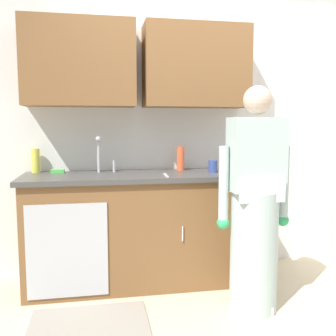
{
  "coord_description": "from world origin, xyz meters",
  "views": [
    {
      "loc": [
        -0.91,
        -2.49,
        1.35
      ],
      "look_at": [
        -0.35,
        0.55,
        1.0
      ],
      "focal_mm": 41.08,
      "sensor_mm": 36.0,
      "label": 1
    }
  ],
  "objects_px": {
    "bottle_dish_liquid": "(181,158)",
    "cup_by_sink": "(213,166)",
    "sink": "(104,176)",
    "bottle_water_short": "(239,155)",
    "bottle_water_tall": "(36,161)",
    "person_at_sink": "(255,216)",
    "sponge": "(58,171)",
    "knife_on_counter": "(166,175)"
  },
  "relations": [
    {
      "from": "knife_on_counter",
      "to": "sponge",
      "type": "height_order",
      "value": "sponge"
    },
    {
      "from": "bottle_water_short",
      "to": "bottle_dish_liquid",
      "type": "relative_size",
      "value": 1.21
    },
    {
      "from": "sink",
      "to": "bottle_water_short",
      "type": "distance_m",
      "value": 1.26
    },
    {
      "from": "bottle_water_tall",
      "to": "bottle_dish_liquid",
      "type": "height_order",
      "value": "bottle_dish_liquid"
    },
    {
      "from": "sink",
      "to": "bottle_water_short",
      "type": "relative_size",
      "value": 1.91
    },
    {
      "from": "bottle_water_tall",
      "to": "bottle_water_short",
      "type": "bearing_deg",
      "value": -2.14
    },
    {
      "from": "sink",
      "to": "knife_on_counter",
      "type": "xyz_separation_m",
      "value": [
        0.49,
        -0.16,
        0.02
      ]
    },
    {
      "from": "sink",
      "to": "person_at_sink",
      "type": "relative_size",
      "value": 0.31
    },
    {
      "from": "person_at_sink",
      "to": "cup_by_sink",
      "type": "distance_m",
      "value": 0.7
    },
    {
      "from": "person_at_sink",
      "to": "bottle_water_tall",
      "type": "distance_m",
      "value": 1.88
    },
    {
      "from": "bottle_dish_liquid",
      "to": "cup_by_sink",
      "type": "relative_size",
      "value": 2.06
    },
    {
      "from": "bottle_water_short",
      "to": "sponge",
      "type": "xyz_separation_m",
      "value": [
        -1.62,
        0.01,
        -0.12
      ]
    },
    {
      "from": "sink",
      "to": "knife_on_counter",
      "type": "distance_m",
      "value": 0.52
    },
    {
      "from": "knife_on_counter",
      "to": "bottle_water_short",
      "type": "bearing_deg",
      "value": 116.66
    },
    {
      "from": "bottle_water_short",
      "to": "knife_on_counter",
      "type": "relative_size",
      "value": 1.09
    },
    {
      "from": "bottle_water_short",
      "to": "bottle_dish_liquid",
      "type": "distance_m",
      "value": 0.55
    },
    {
      "from": "bottle_dish_liquid",
      "to": "knife_on_counter",
      "type": "xyz_separation_m",
      "value": [
        -0.19,
        -0.32,
        -0.1
      ]
    },
    {
      "from": "bottle_water_tall",
      "to": "bottle_dish_liquid",
      "type": "relative_size",
      "value": 0.96
    },
    {
      "from": "bottle_water_tall",
      "to": "cup_by_sink",
      "type": "distance_m",
      "value": 1.52
    },
    {
      "from": "cup_by_sink",
      "to": "person_at_sink",
      "type": "bearing_deg",
      "value": -78.15
    },
    {
      "from": "person_at_sink",
      "to": "bottle_water_short",
      "type": "relative_size",
      "value": 6.2
    },
    {
      "from": "bottle_water_short",
      "to": "bottle_water_tall",
      "type": "height_order",
      "value": "bottle_water_short"
    },
    {
      "from": "bottle_dish_liquid",
      "to": "sponge",
      "type": "distance_m",
      "value": 1.07
    },
    {
      "from": "knife_on_counter",
      "to": "bottle_water_tall",
      "type": "bearing_deg",
      "value": -105.86
    },
    {
      "from": "bottle_water_short",
      "to": "bottle_water_tall",
      "type": "bearing_deg",
      "value": 177.86
    },
    {
      "from": "cup_by_sink",
      "to": "bottle_water_tall",
      "type": "bearing_deg",
      "value": 170.41
    },
    {
      "from": "bottle_water_short",
      "to": "cup_by_sink",
      "type": "relative_size",
      "value": 2.49
    },
    {
      "from": "bottle_dish_liquid",
      "to": "cup_by_sink",
      "type": "bearing_deg",
      "value": -37.83
    },
    {
      "from": "bottle_dish_liquid",
      "to": "sponge",
      "type": "xyz_separation_m",
      "value": [
        -1.07,
        0.0,
        -0.09
      ]
    },
    {
      "from": "person_at_sink",
      "to": "sponge",
      "type": "xyz_separation_m",
      "value": [
        -1.44,
        0.81,
        0.26
      ]
    },
    {
      "from": "bottle_water_tall",
      "to": "bottle_dish_liquid",
      "type": "xyz_separation_m",
      "value": [
        1.25,
        -0.06,
        0.0
      ]
    },
    {
      "from": "person_at_sink",
      "to": "bottle_water_short",
      "type": "height_order",
      "value": "person_at_sink"
    },
    {
      "from": "bottle_dish_liquid",
      "to": "bottle_water_short",
      "type": "bearing_deg",
      "value": -0.41
    },
    {
      "from": "sink",
      "to": "bottle_water_short",
      "type": "xyz_separation_m",
      "value": [
        1.24,
        0.15,
        0.15
      ]
    },
    {
      "from": "sink",
      "to": "bottle_dish_liquid",
      "type": "height_order",
      "value": "sink"
    },
    {
      "from": "sink",
      "to": "cup_by_sink",
      "type": "xyz_separation_m",
      "value": [
        0.93,
        -0.03,
        0.07
      ]
    },
    {
      "from": "bottle_water_short",
      "to": "bottle_water_tall",
      "type": "distance_m",
      "value": 1.81
    },
    {
      "from": "bottle_water_tall",
      "to": "sponge",
      "type": "distance_m",
      "value": 0.22
    },
    {
      "from": "person_at_sink",
      "to": "bottle_dish_liquid",
      "type": "xyz_separation_m",
      "value": [
        -0.37,
        0.8,
        0.36
      ]
    },
    {
      "from": "person_at_sink",
      "to": "sponge",
      "type": "bearing_deg",
      "value": 150.82
    },
    {
      "from": "sink",
      "to": "bottle_water_short",
      "type": "height_order",
      "value": "sink"
    },
    {
      "from": "sink",
      "to": "knife_on_counter",
      "type": "relative_size",
      "value": 2.08
    }
  ]
}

